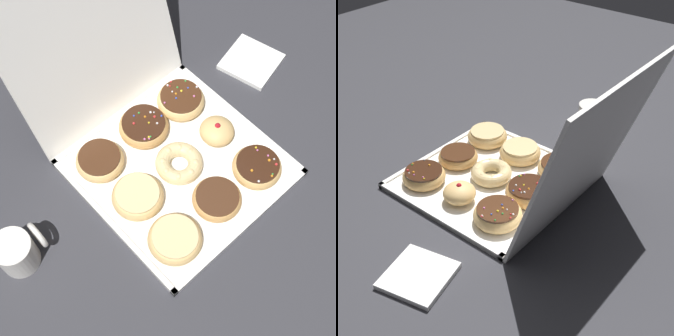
{
  "view_description": "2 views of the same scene",
  "coord_description": "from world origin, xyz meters",
  "views": [
    {
      "loc": [
        -0.38,
        -0.38,
        1.02
      ],
      "look_at": [
        -0.03,
        0.01,
        0.03
      ],
      "focal_mm": 53.32,
      "sensor_mm": 36.0,
      "label": 1
    },
    {
      "loc": [
        0.78,
        0.68,
        0.77
      ],
      "look_at": [
        -0.01,
        0.04,
        0.05
      ],
      "focal_mm": 51.79,
      "sensor_mm": 36.0,
      "label": 2
    }
  ],
  "objects": [
    {
      "name": "ground_plane",
      "position": [
        0.0,
        0.0,
        0.0
      ],
      "size": [
        3.0,
        3.0,
        0.0
      ],
      "primitive_type": "plane",
      "color": "#333338"
    },
    {
      "name": "donut_box",
      "position": [
        0.0,
        0.0,
        0.01
      ],
      "size": [
        0.42,
        0.42,
        0.01
      ],
      "color": "white",
      "rests_on": "ground"
    },
    {
      "name": "box_lid_open",
      "position": [
        0.0,
        0.28,
        0.2
      ],
      "size": [
        0.42,
        0.14,
        0.4
      ],
      "primitive_type": "cube",
      "rotation": [
        1.25,
        0.0,
        0.0
      ],
      "color": "white",
      "rests_on": "ground"
    },
    {
      "name": "glazed_ring_donut_0",
      "position": [
        -0.13,
        -0.13,
        0.03
      ],
      "size": [
        0.12,
        0.12,
        0.04
      ],
      "color": "#E5B770",
      "rests_on": "donut_box"
    },
    {
      "name": "chocolate_frosted_donut_1",
      "position": [
        -0.0,
        -0.12,
        0.03
      ],
      "size": [
        0.11,
        0.11,
        0.03
      ],
      "color": "tan",
      "rests_on": "donut_box"
    },
    {
      "name": "sprinkle_donut_2",
      "position": [
        0.12,
        -0.13,
        0.03
      ],
      "size": [
        0.11,
        0.11,
        0.04
      ],
      "color": "tan",
      "rests_on": "donut_box"
    },
    {
      "name": "glazed_ring_donut_3",
      "position": [
        -0.12,
        -0.0,
        0.03
      ],
      "size": [
        0.12,
        0.12,
        0.04
      ],
      "color": "#E5B770",
      "rests_on": "donut_box"
    },
    {
      "name": "cruller_donut_4",
      "position": [
        -0.0,
        -0.0,
        0.03
      ],
      "size": [
        0.11,
        0.11,
        0.04
      ],
      "color": "#EACC8C",
      "rests_on": "donut_box"
    },
    {
      "name": "jelly_filled_donut_5",
      "position": [
        0.12,
        -0.0,
        0.03
      ],
      "size": [
        0.08,
        0.08,
        0.05
      ],
      "color": "#E5B770",
      "rests_on": "donut_box"
    },
    {
      "name": "chocolate_frosted_donut_6",
      "position": [
        -0.13,
        0.13,
        0.03
      ],
      "size": [
        0.11,
        0.11,
        0.04
      ],
      "color": "#E5B770",
      "rests_on": "donut_box"
    },
    {
      "name": "sprinkle_donut_7",
      "position": [
        0.01,
        0.13,
        0.03
      ],
      "size": [
        0.12,
        0.12,
        0.04
      ],
      "color": "tan",
      "rests_on": "donut_box"
    },
    {
      "name": "sprinkle_donut_8",
      "position": [
        0.12,
        0.12,
        0.03
      ],
      "size": [
        0.12,
        0.12,
        0.04
      ],
      "color": "#E5B770",
      "rests_on": "donut_box"
    },
    {
      "name": "coffee_mug",
      "position": [
        -0.39,
        0.07,
        0.05
      ],
      "size": [
        0.1,
        0.08,
        0.09
      ],
      "color": "white",
      "rests_on": "ground"
    },
    {
      "name": "napkin_stack",
      "position": [
        0.35,
        0.1,
        0.01
      ],
      "size": [
        0.16,
        0.16,
        0.01
      ],
      "primitive_type": "cube",
      "rotation": [
        0.0,
        0.0,
        0.24
      ],
      "color": "white",
      "rests_on": "ground"
    }
  ]
}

